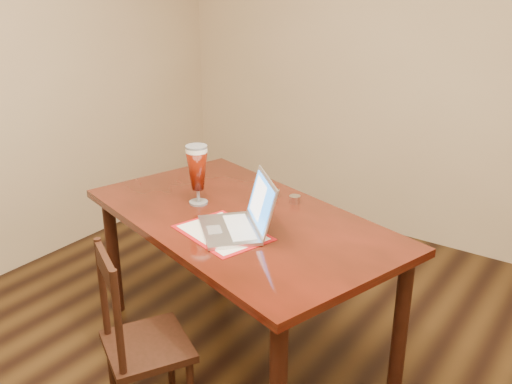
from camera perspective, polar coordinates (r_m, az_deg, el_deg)
The scene contains 3 objects.
room_shell at distance 1.82m, azimuth -2.72°, elevation 15.79°, with size 4.51×5.01×2.71m.
dining_table at distance 2.91m, azimuth -1.66°, elevation -3.87°, with size 1.85×1.36×1.09m.
dining_chair at distance 2.64m, azimuth -11.52°, elevation -14.51°, with size 0.50×0.49×0.87m.
Camera 1 is at (1.11, -1.44, 1.95)m, focal length 40.00 mm.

